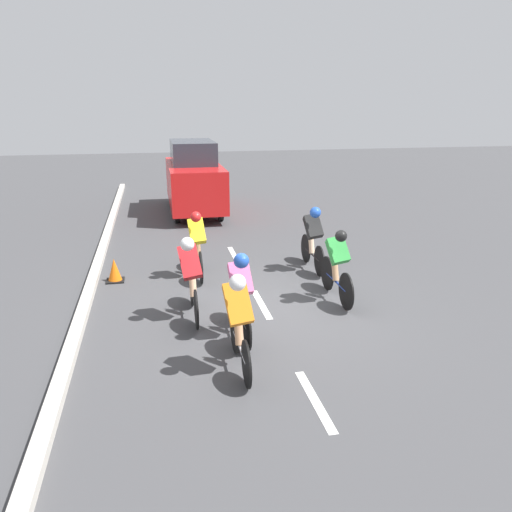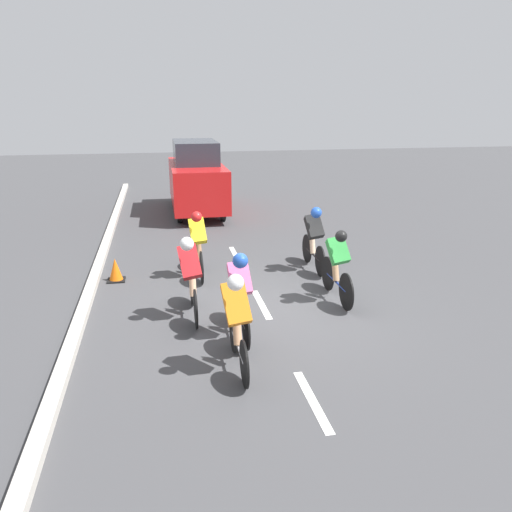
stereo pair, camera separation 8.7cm
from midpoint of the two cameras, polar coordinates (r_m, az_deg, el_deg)
The scene contains 13 objects.
ground_plane at distance 9.28m, azimuth 0.99°, elevation -5.71°, with size 60.00×60.00×0.00m, color #424244.
lane_stripe_near at distance 6.61m, azimuth 6.85°, elevation -16.06°, with size 0.12×1.40×0.01m, color white.
lane_stripe_mid at distance 9.35m, azimuth 0.89°, elevation -5.52°, with size 0.12×1.40×0.01m, color white.
lane_stripe_far at distance 12.31m, azimuth -2.18°, elevation 0.14°, with size 0.12×1.40×0.01m, color white.
curb at distance 9.26m, azimuth -19.01°, elevation -6.30°, with size 0.20×28.71×0.14m, color #B7B2A8.
cyclist_yellow at distance 10.61m, azimuth -6.38°, elevation 1.60°, with size 0.37×1.67×1.49m.
cyclist_pink at distance 7.82m, azimuth -1.52°, elevation -4.00°, with size 0.37×1.67×1.47m.
cyclist_green at distance 9.38m, azimuth 9.57°, elevation -0.82°, with size 0.40×1.71×1.44m.
cyclist_black at distance 11.05m, azimuth 6.87°, elevation 2.29°, with size 0.39×1.67×1.49m.
cyclist_orange at distance 6.84m, azimuth -1.84°, elevation -7.08°, with size 0.39×1.64×1.51m.
cyclist_red at distance 8.56m, azimuth -7.17°, elevation -2.06°, with size 0.41×1.68×1.52m.
support_car at distance 17.06m, azimuth -6.67°, elevation 8.86°, with size 1.70×4.55×2.38m.
traffic_cone at distance 10.86m, azimuth -15.54°, elevation -1.56°, with size 0.36×0.36×0.49m.
Camera 2 is at (1.75, 8.37, 3.61)m, focal length 35.00 mm.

